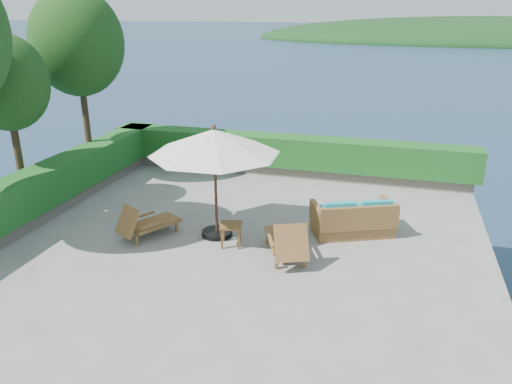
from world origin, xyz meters
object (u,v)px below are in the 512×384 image
(lounge_right, at_px, (287,241))
(side_table, at_px, (231,228))
(patio_umbrella, at_px, (214,143))
(lounge_left, at_px, (145,223))
(wicker_loveseat, at_px, (354,220))

(lounge_right, relative_size, side_table, 3.05)
(lounge_right, distance_m, side_table, 1.45)
(patio_umbrella, distance_m, lounge_left, 2.69)
(side_table, xyz_separation_m, wicker_loveseat, (2.77, 1.43, -0.07))
(lounge_right, height_order, wicker_loveseat, lounge_right)
(lounge_left, height_order, wicker_loveseat, wicker_loveseat)
(patio_umbrella, xyz_separation_m, wicker_loveseat, (3.29, 1.01, -2.02))
(patio_umbrella, relative_size, lounge_left, 2.43)
(lounge_left, relative_size, wicker_loveseat, 0.75)
(patio_umbrella, xyz_separation_m, lounge_right, (1.94, -0.69, -1.98))
(lounge_left, distance_m, wicker_loveseat, 5.21)
(patio_umbrella, height_order, lounge_left, patio_umbrella)
(lounge_right, distance_m, wicker_loveseat, 2.17)
(wicker_loveseat, bearing_deg, lounge_right, -152.28)
(lounge_right, bearing_deg, wicker_loveseat, 28.51)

